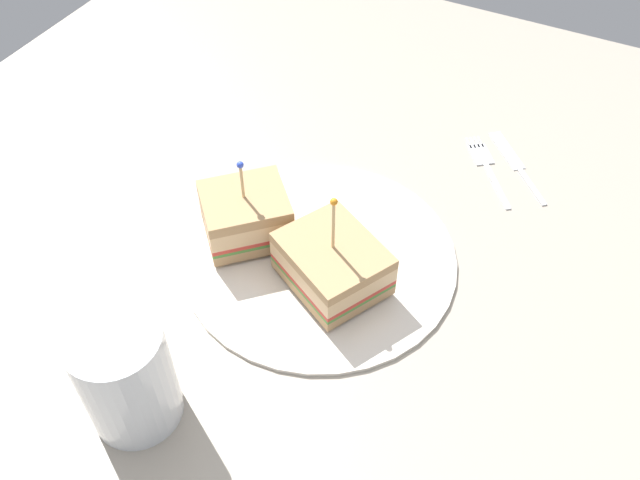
% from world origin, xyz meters
% --- Properties ---
extents(ground_plane, '(1.12, 1.12, 0.02)m').
position_xyz_m(ground_plane, '(0.00, 0.00, -0.01)').
color(ground_plane, '#9E9384').
extents(plate, '(0.28, 0.28, 0.01)m').
position_xyz_m(plate, '(0.00, 0.00, 0.00)').
color(plate, silver).
rests_on(plate, ground_plane).
extents(sandwich_half_front, '(0.12, 0.12, 0.11)m').
position_xyz_m(sandwich_half_front, '(-0.03, 0.03, 0.03)').
color(sandwich_half_front, tan).
rests_on(sandwich_half_front, plate).
extents(sandwich_half_back, '(0.11, 0.11, 0.10)m').
position_xyz_m(sandwich_half_back, '(0.08, 0.01, 0.04)').
color(sandwich_half_back, tan).
rests_on(sandwich_half_back, plate).
extents(drink_glass, '(0.08, 0.08, 0.11)m').
position_xyz_m(drink_glass, '(0.06, 0.23, 0.05)').
color(drink_glass, gold).
rests_on(drink_glass, ground_plane).
extents(fork, '(0.09, 0.11, 0.00)m').
position_xyz_m(fork, '(-0.11, -0.22, 0.00)').
color(fork, silver).
rests_on(fork, ground_plane).
extents(knife, '(0.10, 0.10, 0.00)m').
position_xyz_m(knife, '(-0.14, -0.24, 0.00)').
color(knife, silver).
rests_on(knife, ground_plane).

